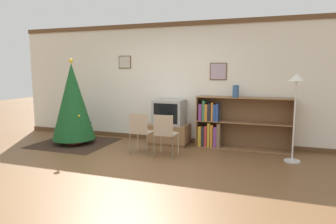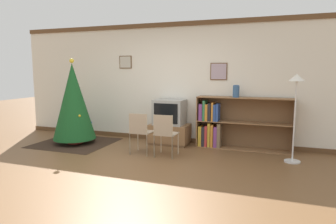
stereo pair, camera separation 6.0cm
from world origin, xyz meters
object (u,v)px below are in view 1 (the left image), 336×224
object	(u,v)px
vase	(236,91)
bookshelf	(225,124)
television	(169,112)
folding_chair_right	(165,133)
tv_console	(169,134)
folding_chair_left	(140,131)
christmas_tree	(73,102)
standing_lamp	(296,95)

from	to	relation	value
vase	bookshelf	bearing A→B (deg)	167.73
television	folding_chair_right	size ratio (longest dim) A/B	0.80
tv_console	folding_chair_right	distance (m)	1.06
tv_console	folding_chair_left	size ratio (longest dim) A/B	1.05
christmas_tree	television	world-z (taller)	christmas_tree
christmas_tree	television	size ratio (longest dim) A/B	2.88
vase	standing_lamp	bearing A→B (deg)	-27.84
tv_console	bookshelf	world-z (taller)	bookshelf
christmas_tree	bookshelf	bearing A→B (deg)	13.04
bookshelf	tv_console	bearing A→B (deg)	-175.32
television	standing_lamp	world-z (taller)	standing_lamp
folding_chair_right	standing_lamp	xyz separation A→B (m)	(2.27, 0.47, 0.73)
tv_console	standing_lamp	size ratio (longest dim) A/B	0.55
folding_chair_left	standing_lamp	distance (m)	2.91
tv_console	folding_chair_left	distance (m)	1.06
christmas_tree	bookshelf	xyz separation A→B (m)	(3.27, 0.76, -0.44)
folding_chair_left	folding_chair_right	world-z (taller)	same
television	standing_lamp	xyz separation A→B (m)	(2.52, -0.52, 0.48)
vase	folding_chair_left	bearing A→B (deg)	-147.87
tv_console	folding_chair_left	world-z (taller)	folding_chair_left
christmas_tree	bookshelf	size ratio (longest dim) A/B	0.97
christmas_tree	tv_console	distance (m)	2.26
folding_chair_left	bookshelf	distance (m)	1.84
standing_lamp	christmas_tree	bearing A→B (deg)	-178.33
folding_chair_left	vase	distance (m)	2.12
christmas_tree	standing_lamp	bearing A→B (deg)	1.67
television	bookshelf	size ratio (longest dim) A/B	0.34
christmas_tree	folding_chair_right	size ratio (longest dim) A/B	2.30
folding_chair_left	standing_lamp	xyz separation A→B (m)	(2.78, 0.47, 0.73)
folding_chair_right	vase	size ratio (longest dim) A/B	3.27
tv_console	bookshelf	size ratio (longest dim) A/B	0.45
tv_console	standing_lamp	xyz separation A→B (m)	(2.52, -0.52, 0.98)
folding_chair_right	bookshelf	bearing A→B (deg)	48.54
folding_chair_left	bookshelf	xyz separation A→B (m)	(1.48, 1.10, 0.03)
tv_console	bookshelf	xyz separation A→B (m)	(1.22, 0.10, 0.28)
folding_chair_right	vase	bearing A→B (deg)	42.08
tv_console	television	world-z (taller)	television
television	standing_lamp	bearing A→B (deg)	-11.67
folding_chair_left	standing_lamp	bearing A→B (deg)	9.67
tv_console	standing_lamp	world-z (taller)	standing_lamp
tv_console	bookshelf	distance (m)	1.26
television	folding_chair_right	bearing A→B (deg)	-75.60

